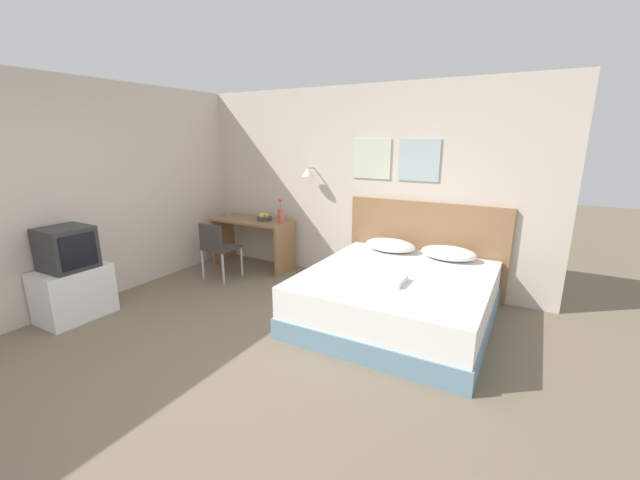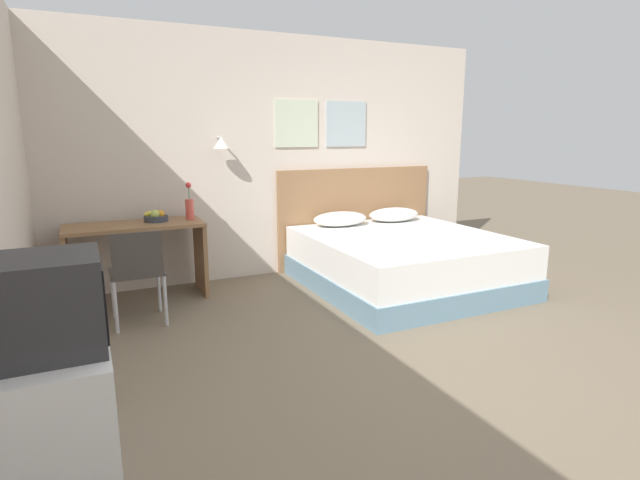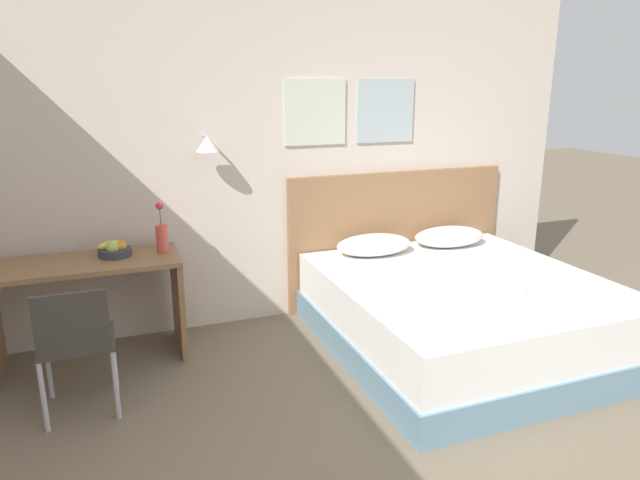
% 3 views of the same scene
% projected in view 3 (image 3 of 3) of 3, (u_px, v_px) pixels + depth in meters
% --- Properties ---
extents(wall_back, '(5.44, 0.31, 2.65)m').
position_uv_depth(wall_back, '(273.00, 160.00, 4.57)').
color(wall_back, beige).
rests_on(wall_back, ground_plane).
extents(bed, '(1.92, 2.04, 0.55)m').
position_uv_depth(bed, '(463.00, 313.00, 4.24)').
color(bed, '#66899E').
rests_on(bed, ground_plane).
extents(headboard, '(2.04, 0.06, 1.18)m').
position_uv_depth(headboard, '(397.00, 237.00, 5.10)').
color(headboard, '#8E6642').
rests_on(headboard, ground_plane).
extents(pillow_left, '(0.65, 0.39, 0.16)m').
position_uv_depth(pillow_left, '(374.00, 245.00, 4.72)').
color(pillow_left, white).
rests_on(pillow_left, bed).
extents(pillow_right, '(0.65, 0.39, 0.16)m').
position_uv_depth(pillow_right, '(449.00, 236.00, 4.97)').
color(pillow_right, white).
rests_on(pillow_right, bed).
extents(folded_towel_near_foot, '(0.33, 0.30, 0.06)m').
position_uv_depth(folded_towel_near_foot, '(492.00, 287.00, 3.89)').
color(folded_towel_near_foot, white).
rests_on(folded_towel_near_foot, bed).
extents(desk, '(1.26, 0.55, 0.75)m').
position_uv_depth(desk, '(87.00, 292.00, 3.95)').
color(desk, '#8E6642').
rests_on(desk, ground_plane).
extents(desk_chair, '(0.43, 0.43, 0.82)m').
position_uv_depth(desk_chair, '(75.00, 340.00, 3.30)').
color(desk_chair, '#3D3833').
rests_on(desk_chair, ground_plane).
extents(fruit_bowl, '(0.23, 0.23, 0.12)m').
position_uv_depth(fruit_bowl, '(115.00, 250.00, 3.99)').
color(fruit_bowl, '#333842').
rests_on(fruit_bowl, desk).
extents(flower_vase, '(0.08, 0.08, 0.37)m').
position_uv_depth(flower_vase, '(162.00, 235.00, 4.06)').
color(flower_vase, '#D14C42').
rests_on(flower_vase, desk).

